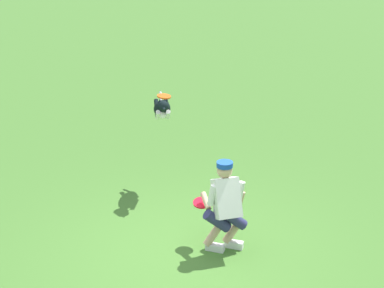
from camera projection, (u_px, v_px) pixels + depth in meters
ground_plane at (185, 255)px, 8.60m from camera, size 60.00×60.00×0.00m
person at (225, 204)px, 8.49m from camera, size 0.71×0.55×1.29m
dog at (162, 109)px, 10.16m from camera, size 0.53×0.95×0.55m
frisbee_flying at (164, 96)px, 9.86m from camera, size 0.24×0.24×0.05m
frisbee_held at (202, 203)px, 8.72m from camera, size 0.28×0.27×0.09m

